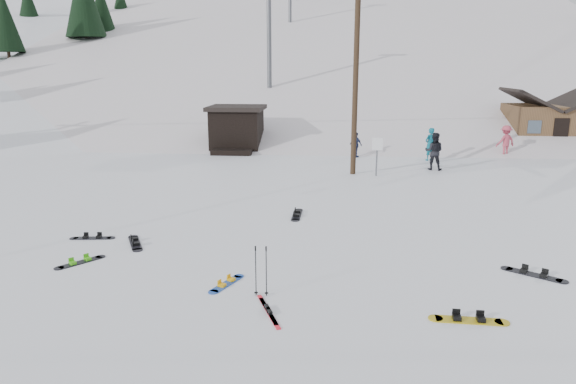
# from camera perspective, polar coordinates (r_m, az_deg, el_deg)

# --- Properties ---
(ground) EXTENTS (200.00, 200.00, 0.00)m
(ground) POSITION_cam_1_polar(r_m,az_deg,el_deg) (12.02, 0.05, -11.42)
(ground) COLOR white
(ground) RESTS_ON ground
(ski_slope) EXTENTS (60.00, 85.24, 65.97)m
(ski_slope) POSITION_cam_1_polar(r_m,az_deg,el_deg) (68.04, 3.91, -0.85)
(ski_slope) COLOR silver
(ski_slope) RESTS_ON ground
(ridge_left) EXTENTS (47.54, 95.03, 58.38)m
(ridge_left) POSITION_cam_1_polar(r_m,az_deg,el_deg) (71.30, -26.51, -0.78)
(ridge_left) COLOR white
(ridge_left) RESTS_ON ground
(treeline_crest) EXTENTS (50.00, 6.00, 10.00)m
(treeline_crest) POSITION_cam_1_polar(r_m,az_deg,el_deg) (96.98, 4.36, 10.69)
(treeline_crest) COLOR black
(treeline_crest) RESTS_ON ski_slope
(utility_pole) EXTENTS (2.00, 0.26, 9.00)m
(utility_pole) POSITION_cam_1_polar(r_m,az_deg,el_deg) (24.87, 7.53, 12.64)
(utility_pole) COLOR #3A2819
(utility_pole) RESTS_ON ground
(trail_sign) EXTENTS (0.50, 0.09, 1.85)m
(trail_sign) POSITION_cam_1_polar(r_m,az_deg,el_deg) (24.82, 9.87, 4.65)
(trail_sign) COLOR #595B60
(trail_sign) RESTS_ON ground
(lift_hut) EXTENTS (3.40, 4.10, 2.75)m
(lift_hut) POSITION_cam_1_polar(r_m,az_deg,el_deg) (32.54, -5.70, 7.07)
(lift_hut) COLOR black
(lift_hut) RESTS_ON ground
(lift_tower_near) EXTENTS (2.20, 0.36, 8.00)m
(lift_tower_near) POSITION_cam_1_polar(r_m,az_deg,el_deg) (41.23, -2.12, 17.56)
(lift_tower_near) COLOR #595B60
(lift_tower_near) RESTS_ON ski_slope
(cabin) EXTENTS (5.39, 4.40, 3.77)m
(cabin) POSITION_cam_1_polar(r_m,az_deg,el_deg) (37.76, 26.92, 6.76)
(cabin) COLOR brown
(cabin) RESTS_ON ground
(hero_snowboard) EXTENTS (0.67, 1.21, 0.09)m
(hero_snowboard) POSITION_cam_1_polar(r_m,az_deg,el_deg) (12.67, -6.84, -10.04)
(hero_snowboard) COLOR blue
(hero_snowboard) RESTS_ON ground
(hero_skis) EXTENTS (0.70, 1.55, 0.09)m
(hero_skis) POSITION_cam_1_polar(r_m,az_deg,el_deg) (11.29, -2.19, -13.04)
(hero_skis) COLOR red
(hero_skis) RESTS_ON ground
(ski_poles) EXTENTS (0.33, 0.09, 1.19)m
(ski_poles) POSITION_cam_1_polar(r_m,az_deg,el_deg) (11.81, -3.02, -8.69)
(ski_poles) COLOR black
(ski_poles) RESTS_ON ground
(board_scatter_a) EXTENTS (1.37, 0.39, 0.10)m
(board_scatter_a) POSITION_cam_1_polar(r_m,az_deg,el_deg) (16.85, -20.91, -4.76)
(board_scatter_a) COLOR black
(board_scatter_a) RESTS_ON ground
(board_scatter_b) EXTENTS (0.87, 1.44, 0.11)m
(board_scatter_b) POSITION_cam_1_polar(r_m,az_deg,el_deg) (15.97, -16.62, -5.41)
(board_scatter_b) COLOR black
(board_scatter_b) RESTS_ON ground
(board_scatter_c) EXTENTS (0.98, 1.15, 0.10)m
(board_scatter_c) POSITION_cam_1_polar(r_m,az_deg,el_deg) (14.94, -22.08, -7.21)
(board_scatter_c) COLOR black
(board_scatter_c) RESTS_ON ground
(board_scatter_d) EXTENTS (1.38, 1.05, 0.11)m
(board_scatter_d) POSITION_cam_1_polar(r_m,az_deg,el_deg) (14.48, 25.63, -8.23)
(board_scatter_d) COLOR black
(board_scatter_d) RESTS_ON ground
(board_scatter_e) EXTENTS (1.63, 0.37, 0.11)m
(board_scatter_e) POSITION_cam_1_polar(r_m,az_deg,el_deg) (11.54, 19.43, -13.23)
(board_scatter_e) COLOR gold
(board_scatter_e) RESTS_ON ground
(board_scatter_f) EXTENTS (0.33, 1.61, 0.11)m
(board_scatter_f) POSITION_cam_1_polar(r_m,az_deg,el_deg) (18.15, 1.00, -2.51)
(board_scatter_f) COLOR black
(board_scatter_f) RESTS_ON ground
(skier_teal) EXTENTS (0.79, 0.75, 1.82)m
(skier_teal) POSITION_cam_1_polar(r_m,az_deg,el_deg) (29.79, 15.49, 5.14)
(skier_teal) COLOR #0B5E73
(skier_teal) RESTS_ON ground
(skier_dark) EXTENTS (1.08, 0.94, 1.90)m
(skier_dark) POSITION_cam_1_polar(r_m,az_deg,el_deg) (27.05, 15.92, 4.37)
(skier_dark) COLOR black
(skier_dark) RESTS_ON ground
(skier_pink) EXTENTS (1.34, 1.05, 1.82)m
(skier_pink) POSITION_cam_1_polar(r_m,az_deg,el_deg) (32.50, 23.01, 5.23)
(skier_pink) COLOR #B84153
(skier_pink) RESTS_ON ground
(skier_navy) EXTENTS (0.87, 0.84, 1.46)m
(skier_navy) POSITION_cam_1_polar(r_m,az_deg,el_deg) (29.97, 7.55, 5.22)
(skier_navy) COLOR #1A2242
(skier_navy) RESTS_ON ground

